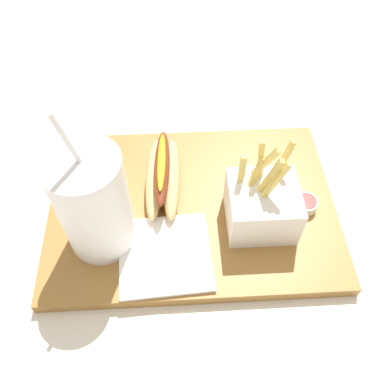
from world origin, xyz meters
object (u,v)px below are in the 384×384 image
Objects in this scene: soda_cup at (93,203)px; ketchup_cup_1 at (248,176)px; napkin_stack at (165,254)px; hot_dog_1 at (163,175)px; fries_basket at (262,205)px; ketchup_cup_2 at (305,204)px.

soda_cup is 6.50× the size of ketchup_cup_1.
hot_dog_1 is at bearing -89.72° from napkin_stack.
ketchup_cup_2 is at bearing -165.56° from fries_basket.
hot_dog_1 is 4.39× the size of ketchup_cup_1.
napkin_stack is (0.14, 0.05, -0.04)m from fries_basket.
soda_cup is 0.24m from fries_basket.
soda_cup reaches higher than fries_basket.
ketchup_cup_2 reaches higher than napkin_stack.
napkin_stack is at bearing 157.15° from soda_cup.
ketchup_cup_1 is at bearing -157.70° from soda_cup.
fries_basket reaches higher than hot_dog_1.
fries_basket is at bearing -159.47° from napkin_stack.
napkin_stack is (0.22, 0.07, -0.01)m from ketchup_cup_2.
fries_basket is at bearing -176.14° from soda_cup.
hot_dog_1 reaches higher than napkin_stack.
fries_basket is at bearing 152.27° from hot_dog_1.
fries_basket is (-0.24, -0.02, -0.05)m from soda_cup.
ketchup_cup_2 is at bearing 144.59° from ketchup_cup_1.
fries_basket is 0.16m from hot_dog_1.
soda_cup reaches higher than ketchup_cup_2.
soda_cup reaches higher than napkin_stack.
ketchup_cup_1 is (-0.14, -0.00, -0.01)m from hot_dog_1.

